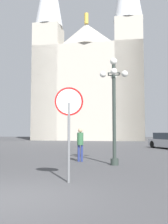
{
  "coord_description": "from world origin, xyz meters",
  "views": [
    {
      "loc": [
        2.43,
        -5.56,
        1.54
      ],
      "look_at": [
        -0.37,
        19.85,
        3.5
      ],
      "focal_mm": 39.81,
      "sensor_mm": 36.0,
      "label": 1
    }
  ],
  "objects_px": {
    "cathedral": "(90,79)",
    "stop_sign": "(69,114)",
    "pedestrian_walking": "(80,141)",
    "street_lamp": "(114,99)"
  },
  "relations": [
    {
      "from": "cathedral",
      "to": "stop_sign",
      "type": "bearing_deg",
      "value": -86.17
    },
    {
      "from": "cathedral",
      "to": "pedestrian_walking",
      "type": "bearing_deg",
      "value": -86.07
    },
    {
      "from": "cathedral",
      "to": "stop_sign",
      "type": "distance_m",
      "value": 37.69
    },
    {
      "from": "cathedral",
      "to": "street_lamp",
      "type": "xyz_separation_m",
      "value": [
        3.87,
        -32.55,
        -7.89
      ]
    },
    {
      "from": "stop_sign",
      "to": "pedestrian_walking",
      "type": "height_order",
      "value": "stop_sign"
    },
    {
      "from": "pedestrian_walking",
      "to": "stop_sign",
      "type": "bearing_deg",
      "value": -86.74
    },
    {
      "from": "stop_sign",
      "to": "pedestrian_walking",
      "type": "bearing_deg",
      "value": 93.26
    },
    {
      "from": "pedestrian_walking",
      "to": "cathedral",
      "type": "bearing_deg",
      "value": 93.93
    },
    {
      "from": "stop_sign",
      "to": "street_lamp",
      "type": "bearing_deg",
      "value": 70.5
    },
    {
      "from": "cathedral",
      "to": "street_lamp",
      "type": "bearing_deg",
      "value": -83.22
    }
  ]
}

